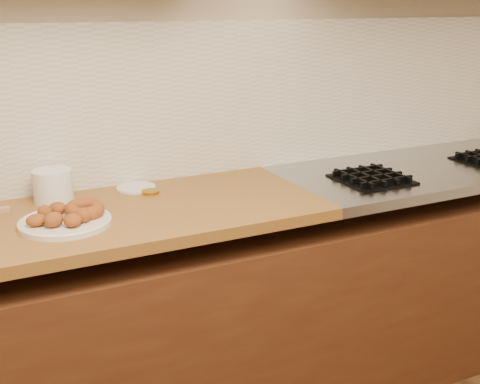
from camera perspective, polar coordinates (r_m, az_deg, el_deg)
name	(u,v)px	position (r m, az deg, el deg)	size (l,w,h in m)	color
wall_back	(139,63)	(2.30, -9.56, 11.93)	(4.00, 0.02, 2.70)	#B6AA8D
base_cabinet	(176,333)	(2.32, -6.05, -13.14)	(3.60, 0.60, 0.77)	#4B2A13
stovetop	(425,170)	(2.70, 17.17, 2.03)	(1.30, 0.62, 0.04)	#9EA0A5
backsplash	(142,104)	(2.31, -9.29, 8.20)	(3.60, 0.02, 0.60)	beige
burner_grates	(435,168)	(2.62, 18.01, 2.20)	(0.91, 0.26, 0.03)	black
donut_plate	(65,222)	(1.96, -16.24, -2.77)	(0.29, 0.29, 0.02)	silver
ring_donut	(85,209)	(1.97, -14.53, -1.58)	(0.13, 0.13, 0.04)	#9E4E1A
fried_dough_chunks	(57,216)	(1.94, -16.96, -2.21)	(0.19, 0.22, 0.05)	#9E4E1A
plastic_tub	(53,186)	(2.19, -17.31, 0.58)	(0.14, 0.14, 0.11)	silver
tub_lid	(136,188)	(2.28, -9.83, 0.40)	(0.15, 0.15, 0.01)	silver
brass_jar_lid	(150,192)	(2.21, -8.49, 0.01)	(0.07, 0.07, 0.01)	#A88115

